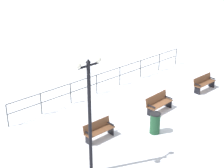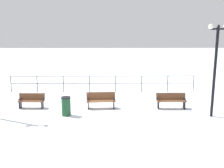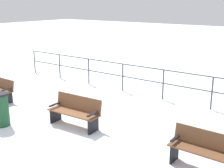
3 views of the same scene
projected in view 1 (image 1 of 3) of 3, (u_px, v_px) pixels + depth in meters
ground_plane at (160, 112)px, 17.57m from camera, size 80.00×80.00×0.00m
bench_nearest at (99, 130)px, 15.03m from camera, size 0.52×1.48×0.82m
bench_second at (159, 103)px, 17.46m from camera, size 0.64×1.68×0.89m
bench_third at (204, 83)px, 19.91m from camera, size 0.49×1.68×0.87m
lamppost_near at (89, 105)px, 11.89m from camera, size 0.22×1.09×4.56m
waterfront_railing at (109, 77)px, 19.92m from camera, size 0.05×12.96×1.16m
trash_bin at (155, 123)px, 15.45m from camera, size 0.49×0.49×1.01m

